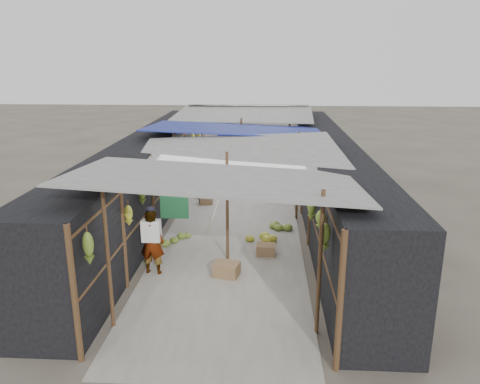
% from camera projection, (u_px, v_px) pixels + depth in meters
% --- Properties ---
extents(ground, '(80.00, 80.00, 0.00)m').
position_uv_depth(ground, '(214.00, 329.00, 8.26)').
color(ground, '#6B6356').
rests_on(ground, ground).
extents(aisle_slab, '(3.60, 16.00, 0.02)m').
position_uv_depth(aisle_slab, '(237.00, 212.00, 14.49)').
color(aisle_slab, '#9E998E').
rests_on(aisle_slab, ground).
extents(stall_left, '(1.40, 15.00, 2.30)m').
position_uv_depth(stall_left, '(149.00, 175.00, 14.32)').
color(stall_left, black).
rests_on(stall_left, ground).
extents(stall_right, '(1.40, 15.00, 2.30)m').
position_uv_depth(stall_right, '(327.00, 178.00, 14.03)').
color(stall_right, black).
rests_on(stall_right, ground).
extents(crate_near, '(0.61, 0.53, 0.32)m').
position_uv_depth(crate_near, '(227.00, 270.00, 10.22)').
color(crate_near, '#9A734E').
rests_on(crate_near, ground).
extents(crate_mid, '(0.47, 0.38, 0.27)m').
position_uv_depth(crate_mid, '(266.00, 250.00, 11.33)').
color(crate_mid, '#9A734E').
rests_on(crate_mid, ground).
extents(crate_back, '(0.48, 0.43, 0.26)m').
position_uv_depth(crate_back, '(206.00, 201.00, 15.24)').
color(crate_back, '#9A734E').
rests_on(crate_back, ground).
extents(black_basin, '(0.56, 0.56, 0.17)m').
position_uv_depth(black_basin, '(287.00, 188.00, 16.84)').
color(black_basin, black).
rests_on(black_basin, ground).
extents(vendor_elderly, '(0.58, 0.42, 1.49)m').
position_uv_depth(vendor_elderly, '(152.00, 242.00, 10.20)').
color(vendor_elderly, silver).
rests_on(vendor_elderly, ground).
extents(shopper_blue, '(0.92, 0.76, 1.73)m').
position_uv_depth(shopper_blue, '(230.00, 162.00, 17.50)').
color(shopper_blue, '#2238AA').
rests_on(shopper_blue, ground).
extents(vendor_seated, '(0.51, 0.63, 0.85)m').
position_uv_depth(vendor_seated, '(269.00, 189.00, 15.53)').
color(vendor_seated, '#514D46').
rests_on(vendor_seated, ground).
extents(market_canopy, '(5.62, 15.20, 2.77)m').
position_uv_depth(market_canopy, '(238.00, 133.00, 14.14)').
color(market_canopy, brown).
rests_on(market_canopy, ground).
extents(hanging_bananas, '(3.96, 14.11, 0.85)m').
position_uv_depth(hanging_bananas, '(237.00, 163.00, 13.77)').
color(hanging_bananas, olive).
rests_on(hanging_bananas, ground).
extents(floor_bananas, '(3.74, 6.69, 0.32)m').
position_uv_depth(floor_bananas, '(246.00, 212.00, 14.08)').
color(floor_bananas, '#AAAB2C').
rests_on(floor_bananas, ground).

